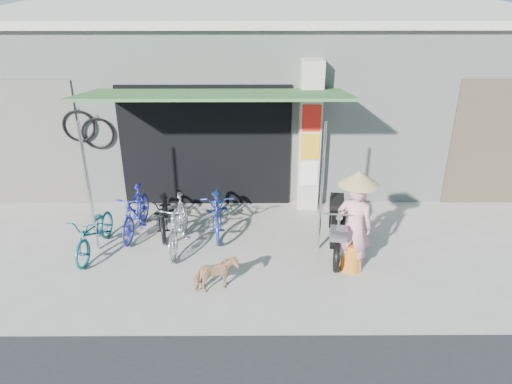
{
  "coord_description": "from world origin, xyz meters",
  "views": [
    {
      "loc": [
        -0.24,
        -6.81,
        4.71
      ],
      "look_at": [
        -0.2,
        1.0,
        1.0
      ],
      "focal_mm": 35.0,
      "sensor_mm": 36.0,
      "label": 1
    }
  ],
  "objects_px": {
    "bike_black": "(164,211)",
    "bike_silver": "(178,223)",
    "nun": "(355,222)",
    "bike_teal": "(95,232)",
    "street_dog": "(216,275)",
    "moped": "(336,225)",
    "bike_navy": "(218,209)",
    "bike_blue": "(136,212)"
  },
  "relations": [
    {
      "from": "bike_navy",
      "to": "bike_black",
      "type": "bearing_deg",
      "value": 176.34
    },
    {
      "from": "bike_teal",
      "to": "bike_blue",
      "type": "height_order",
      "value": "bike_blue"
    },
    {
      "from": "bike_teal",
      "to": "moped",
      "type": "xyz_separation_m",
      "value": [
        4.19,
        0.09,
        0.08
      ]
    },
    {
      "from": "bike_silver",
      "to": "moped",
      "type": "distance_m",
      "value": 2.76
    },
    {
      "from": "moped",
      "to": "street_dog",
      "type": "bearing_deg",
      "value": -141.01
    },
    {
      "from": "bike_teal",
      "to": "street_dog",
      "type": "height_order",
      "value": "bike_teal"
    },
    {
      "from": "bike_black",
      "to": "bike_navy",
      "type": "xyz_separation_m",
      "value": [
        1.0,
        0.01,
        0.04
      ]
    },
    {
      "from": "nun",
      "to": "bike_navy",
      "type": "bearing_deg",
      "value": -7.63
    },
    {
      "from": "bike_black",
      "to": "nun",
      "type": "height_order",
      "value": "nun"
    },
    {
      "from": "bike_navy",
      "to": "bike_silver",
      "type": "bearing_deg",
      "value": -140.22
    },
    {
      "from": "bike_silver",
      "to": "street_dog",
      "type": "bearing_deg",
      "value": -56.5
    },
    {
      "from": "bike_blue",
      "to": "moped",
      "type": "height_order",
      "value": "moped"
    },
    {
      "from": "bike_black",
      "to": "moped",
      "type": "xyz_separation_m",
      "value": [
        3.11,
        -0.68,
        0.08
      ]
    },
    {
      "from": "bike_navy",
      "to": "nun",
      "type": "xyz_separation_m",
      "value": [
        2.28,
        -1.32,
        0.43
      ]
    },
    {
      "from": "street_dog",
      "to": "moped",
      "type": "height_order",
      "value": "moped"
    },
    {
      "from": "bike_teal",
      "to": "bike_silver",
      "type": "xyz_separation_m",
      "value": [
        1.43,
        0.16,
        0.08
      ]
    },
    {
      "from": "bike_navy",
      "to": "street_dog",
      "type": "relative_size",
      "value": 2.43
    },
    {
      "from": "moped",
      "to": "bike_navy",
      "type": "bearing_deg",
      "value": 169.48
    },
    {
      "from": "bike_teal",
      "to": "nun",
      "type": "xyz_separation_m",
      "value": [
        4.36,
        -0.53,
        0.47
      ]
    },
    {
      "from": "bike_black",
      "to": "bike_silver",
      "type": "distance_m",
      "value": 0.71
    },
    {
      "from": "moped",
      "to": "nun",
      "type": "height_order",
      "value": "nun"
    },
    {
      "from": "bike_navy",
      "to": "moped",
      "type": "bearing_deg",
      "value": -22.34
    },
    {
      "from": "moped",
      "to": "nun",
      "type": "relative_size",
      "value": 1.05
    },
    {
      "from": "bike_teal",
      "to": "moped",
      "type": "relative_size",
      "value": 0.82
    },
    {
      "from": "bike_blue",
      "to": "bike_navy",
      "type": "distance_m",
      "value": 1.51
    },
    {
      "from": "bike_blue",
      "to": "street_dog",
      "type": "distance_m",
      "value": 2.41
    },
    {
      "from": "bike_blue",
      "to": "bike_silver",
      "type": "relative_size",
      "value": 0.94
    },
    {
      "from": "bike_black",
      "to": "bike_navy",
      "type": "relative_size",
      "value": 0.91
    },
    {
      "from": "nun",
      "to": "bike_teal",
      "type": "bearing_deg",
      "value": 15.46
    },
    {
      "from": "bike_blue",
      "to": "nun",
      "type": "distance_m",
      "value": 3.99
    },
    {
      "from": "bike_teal",
      "to": "nun",
      "type": "height_order",
      "value": "nun"
    },
    {
      "from": "bike_navy",
      "to": "moped",
      "type": "height_order",
      "value": "moped"
    },
    {
      "from": "bike_blue",
      "to": "nun",
      "type": "height_order",
      "value": "nun"
    },
    {
      "from": "bike_navy",
      "to": "street_dog",
      "type": "bearing_deg",
      "value": -91.56
    },
    {
      "from": "bike_black",
      "to": "bike_silver",
      "type": "bearing_deg",
      "value": -68.11
    },
    {
      "from": "bike_blue",
      "to": "bike_silver",
      "type": "height_order",
      "value": "bike_silver"
    },
    {
      "from": "street_dog",
      "to": "bike_black",
      "type": "bearing_deg",
      "value": 6.01
    },
    {
      "from": "moped",
      "to": "nun",
      "type": "bearing_deg",
      "value": -67.25
    },
    {
      "from": "bike_silver",
      "to": "nun",
      "type": "xyz_separation_m",
      "value": [
        2.93,
        -0.69,
        0.4
      ]
    },
    {
      "from": "bike_silver",
      "to": "bike_navy",
      "type": "distance_m",
      "value": 0.9
    },
    {
      "from": "bike_blue",
      "to": "moped",
      "type": "distance_m",
      "value": 3.66
    },
    {
      "from": "bike_black",
      "to": "street_dog",
      "type": "bearing_deg",
      "value": -68.1
    }
  ]
}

